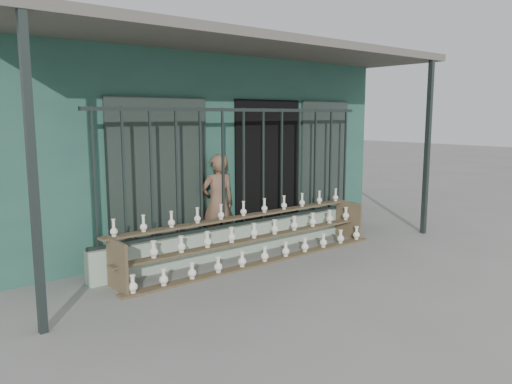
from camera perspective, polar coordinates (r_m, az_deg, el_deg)
ground at (r=6.99m, az=5.26°, el=-9.11°), size 60.00×60.00×0.00m
workshop_building at (r=10.12m, az=-11.68°, el=5.65°), size 7.40×6.60×3.21m
parapet_wall at (r=7.87m, az=-1.39°, el=-5.33°), size 5.00×0.20×0.45m
security_fence at (r=7.67m, az=-1.42°, el=2.84°), size 5.00×0.04×1.80m
shelf_rack at (r=7.45m, az=-0.18°, el=-5.08°), size 4.50×0.68×0.85m
elderly_woman at (r=7.84m, az=-4.38°, el=-1.29°), size 0.62×0.46×1.55m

